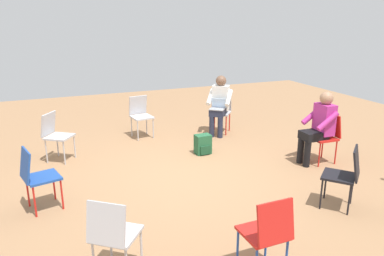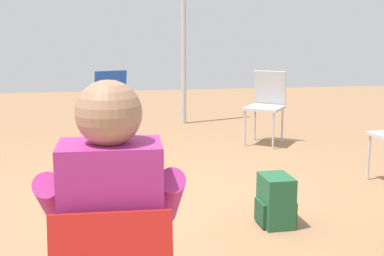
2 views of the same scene
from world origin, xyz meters
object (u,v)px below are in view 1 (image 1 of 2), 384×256
at_px(chair_east, 140,113).
at_px(chair_north, 36,174).
at_px(chair_southeast, 221,109).
at_px(person_with_laptop, 219,102).
at_px(chair_northwest, 113,232).
at_px(backpack_near_laptop_user, 203,145).
at_px(chair_south, 326,134).
at_px(chair_southwest, 345,173).
at_px(chair_west, 267,231).
at_px(person_in_magenta, 319,124).
at_px(chair_northeast, 55,133).

height_order(chair_east, chair_north, same).
bearing_deg(chair_southeast, person_with_laptop, 90.00).
relative_size(chair_east, chair_north, 1.00).
xyz_separation_m(chair_northwest, chair_east, (4.23, -1.36, 0.00)).
relative_size(chair_northwest, backpack_near_laptop_user, 2.36).
bearing_deg(chair_south, chair_southwest, 148.39).
relative_size(chair_west, person_in_magenta, 0.69).
bearing_deg(chair_north, chair_south, 75.26).
bearing_deg(chair_southwest, chair_south, 16.81).
bearing_deg(chair_southwest, chair_east, 72.75).
xyz_separation_m(person_in_magenta, backpack_near_laptop_user, (1.14, 1.63, -0.54)).
xyz_separation_m(chair_north, person_in_magenta, (-0.04, -4.44, 0.20)).
distance_m(chair_north, person_with_laptop, 4.18).
bearing_deg(chair_southeast, chair_east, 29.61).
bearing_deg(person_with_laptop, backpack_near_laptop_user, 90.61).
relative_size(chair_south, backpack_near_laptop_user, 2.36).
relative_size(chair_east, chair_southeast, 1.00).
relative_size(chair_southeast, person_with_laptop, 0.69).
height_order(chair_southwest, chair_north, same).
bearing_deg(chair_southeast, chair_south, 151.32).
xyz_separation_m(chair_south, chair_northeast, (1.81, 4.29, 0.00)).
height_order(chair_northwest, person_with_laptop, person_with_laptop).
distance_m(chair_northwest, chair_north, 1.82).
bearing_deg(chair_south, backpack_near_laptop_user, 58.97).
relative_size(chair_northeast, chair_north, 1.00).
distance_m(chair_east, person_with_laptop, 1.67).
bearing_deg(chair_northeast, person_with_laptop, 130.71).
bearing_deg(chair_east, person_in_magenta, 125.23).
bearing_deg(chair_southeast, chair_north, 70.72).
height_order(chair_northeast, backpack_near_laptop_user, chair_northeast).
xyz_separation_m(chair_southwest, backpack_near_laptop_user, (2.54, 0.89, -0.34)).
height_order(chair_west, person_with_laptop, person_with_laptop).
bearing_deg(chair_east, backpack_near_laptop_user, 110.81).
bearing_deg(backpack_near_laptop_user, chair_southeast, -39.46).
bearing_deg(chair_west, chair_southeast, 67.56).
distance_m(chair_northwest, chair_northeast, 3.48).
bearing_deg(backpack_near_laptop_user, person_with_laptop, -39.39).
bearing_deg(chair_northeast, chair_north, 25.12).
relative_size(chair_southeast, backpack_near_laptop_user, 2.36).
distance_m(chair_north, backpack_near_laptop_user, 3.03).
bearing_deg(backpack_near_laptop_user, chair_east, 28.93).
bearing_deg(person_with_laptop, chair_southeast, -90.00).
xyz_separation_m(chair_west, chair_south, (2.18, -2.59, 0.00)).
relative_size(chair_west, chair_north, 1.00).
bearing_deg(person_with_laptop, person_in_magenta, 151.20).
distance_m(chair_southeast, person_with_laptop, 0.26).
bearing_deg(person_with_laptop, chair_northwest, 92.00).
bearing_deg(chair_east, chair_northeast, 16.04).
bearing_deg(person_in_magenta, chair_north, 90.84).
bearing_deg(backpack_near_laptop_user, chair_north, 111.36).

